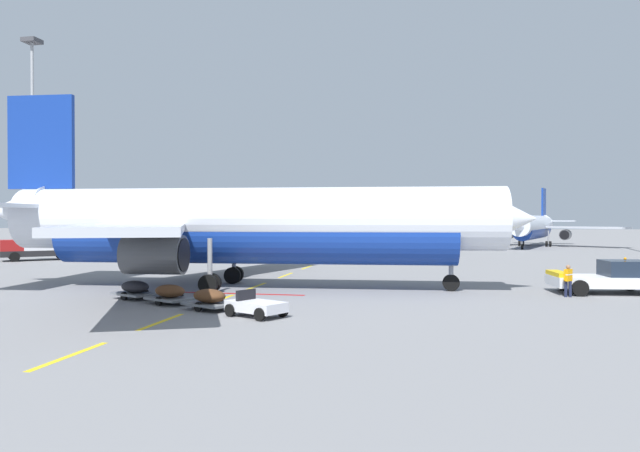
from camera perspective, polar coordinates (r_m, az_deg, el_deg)
ground at (r=51.44m, az=23.35°, el=-4.12°), size 400.00×400.00×0.00m
apron_paint_markings at (r=48.09m, az=-2.32°, el=-4.39°), size 8.00×94.12×0.01m
airliner_foreground at (r=36.68m, az=-7.25°, el=0.17°), size 34.81×34.53×12.20m
pushback_tug at (r=37.83m, az=26.17°, el=-4.50°), size 6.29×3.73×2.08m
airliner_mid_left at (r=95.34m, az=19.91°, el=-0.07°), size 25.31×26.12×9.34m
fuel_service_truck at (r=67.24m, az=-25.35°, el=-1.60°), size 6.78×6.50×3.14m
baggage_train at (r=29.58m, az=-12.49°, el=-6.61°), size 10.96×6.66×1.14m
ground_crew_worker at (r=35.13m, az=22.82°, el=-4.69°), size 0.54×0.55×1.77m
apron_light_mast_near at (r=78.65m, az=-25.99°, el=9.09°), size 1.80×1.80×25.53m
terminal_satellite at (r=184.98m, az=0.13°, el=1.19°), size 85.39×19.49×13.09m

